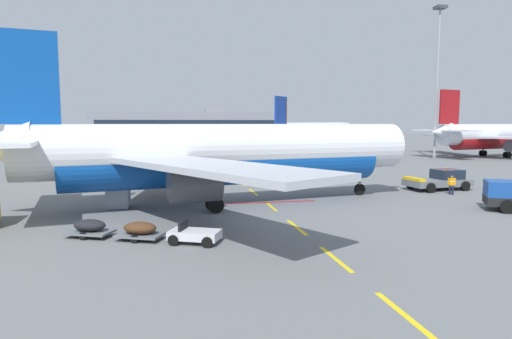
{
  "coord_description": "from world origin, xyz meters",
  "views": [
    {
      "loc": [
        10.54,
        -12.05,
        6.24
      ],
      "look_at": [
        18.26,
        27.48,
        2.06
      ],
      "focal_mm": 31.26,
      "sensor_mm": 36.0,
      "label": 1
    }
  ],
  "objects_px": {
    "airliner_far_center": "(243,138)",
    "apron_light_mast_far": "(438,66)",
    "ground_crew_worker": "(452,184)",
    "uld_cargo_container": "(118,197)",
    "airliner_foreground": "(223,154)",
    "pushback_tug": "(440,180)",
    "airliner_far_right": "(501,136)",
    "fuel_service_truck": "(43,164)",
    "airliner_mid_left": "(308,132)",
    "baggage_train": "(141,230)"
  },
  "relations": [
    {
      "from": "airliner_far_center",
      "to": "airliner_far_right",
      "type": "distance_m",
      "value": 48.87
    },
    {
      "from": "airliner_mid_left",
      "to": "pushback_tug",
      "type": "bearing_deg",
      "value": -97.76
    },
    {
      "from": "pushback_tug",
      "to": "uld_cargo_container",
      "type": "xyz_separation_m",
      "value": [
        -28.88,
        -3.41,
        -0.1
      ]
    },
    {
      "from": "fuel_service_truck",
      "to": "pushback_tug",
      "type": "bearing_deg",
      "value": -23.29
    },
    {
      "from": "airliner_mid_left",
      "to": "baggage_train",
      "type": "relative_size",
      "value": 4.26
    },
    {
      "from": "pushback_tug",
      "to": "ground_crew_worker",
      "type": "relative_size",
      "value": 3.72
    },
    {
      "from": "airliner_foreground",
      "to": "baggage_train",
      "type": "distance_m",
      "value": 11.65
    },
    {
      "from": "airliner_far_center",
      "to": "ground_crew_worker",
      "type": "relative_size",
      "value": 16.36
    },
    {
      "from": "airliner_mid_left",
      "to": "fuel_service_truck",
      "type": "xyz_separation_m",
      "value": [
        -49.04,
        -54.11,
        -2.48
      ]
    },
    {
      "from": "ground_crew_worker",
      "to": "airliner_mid_left",
      "type": "bearing_deg",
      "value": 81.97
    },
    {
      "from": "ground_crew_worker",
      "to": "apron_light_mast_far",
      "type": "height_order",
      "value": "apron_light_mast_far"
    },
    {
      "from": "airliner_foreground",
      "to": "airliner_far_right",
      "type": "height_order",
      "value": "airliner_foreground"
    },
    {
      "from": "pushback_tug",
      "to": "airliner_far_right",
      "type": "bearing_deg",
      "value": 44.64
    },
    {
      "from": "pushback_tug",
      "to": "ground_crew_worker",
      "type": "distance_m",
      "value": 3.01
    },
    {
      "from": "airliner_far_right",
      "to": "fuel_service_truck",
      "type": "xyz_separation_m",
      "value": [
        -75.54,
        -18.79,
        -2.26
      ]
    },
    {
      "from": "ground_crew_worker",
      "to": "uld_cargo_container",
      "type": "xyz_separation_m",
      "value": [
        -28.13,
        -0.49,
        -0.16
      ]
    },
    {
      "from": "pushback_tug",
      "to": "uld_cargo_container",
      "type": "bearing_deg",
      "value": -173.27
    },
    {
      "from": "uld_cargo_container",
      "to": "airliner_far_center",
      "type": "bearing_deg",
      "value": 68.57
    },
    {
      "from": "airliner_foreground",
      "to": "fuel_service_truck",
      "type": "bearing_deg",
      "value": 131.34
    },
    {
      "from": "ground_crew_worker",
      "to": "baggage_train",
      "type": "bearing_deg",
      "value": -157.84
    },
    {
      "from": "airliner_mid_left",
      "to": "apron_light_mast_far",
      "type": "xyz_separation_m",
      "value": [
        11.62,
        -37.09,
        12.17
      ]
    },
    {
      "from": "ground_crew_worker",
      "to": "uld_cargo_container",
      "type": "bearing_deg",
      "value": -179.01
    },
    {
      "from": "apron_light_mast_far",
      "to": "uld_cargo_container",
      "type": "bearing_deg",
      "value": -143.34
    },
    {
      "from": "fuel_service_truck",
      "to": "uld_cargo_container",
      "type": "bearing_deg",
      "value": -62.76
    },
    {
      "from": "airliner_mid_left",
      "to": "apron_light_mast_far",
      "type": "distance_m",
      "value": 40.73
    },
    {
      "from": "fuel_service_truck",
      "to": "ground_crew_worker",
      "type": "bearing_deg",
      "value": -27.22
    },
    {
      "from": "airliner_foreground",
      "to": "airliner_mid_left",
      "type": "bearing_deg",
      "value": 67.67
    },
    {
      "from": "airliner_far_center",
      "to": "uld_cargo_container",
      "type": "bearing_deg",
      "value": -111.43
    },
    {
      "from": "airliner_far_right",
      "to": "airliner_mid_left",
      "type": "bearing_deg",
      "value": 126.89
    },
    {
      "from": "fuel_service_truck",
      "to": "airliner_far_right",
      "type": "bearing_deg",
      "value": 13.97
    },
    {
      "from": "airliner_far_right",
      "to": "uld_cargo_container",
      "type": "height_order",
      "value": "airliner_far_right"
    },
    {
      "from": "ground_crew_worker",
      "to": "apron_light_mast_far",
      "type": "distance_m",
      "value": 45.61
    },
    {
      "from": "pushback_tug",
      "to": "baggage_train",
      "type": "distance_m",
      "value": 29.88
    },
    {
      "from": "pushback_tug",
      "to": "airliner_far_center",
      "type": "relative_size",
      "value": 0.23
    },
    {
      "from": "pushback_tug",
      "to": "airliner_far_right",
      "type": "relative_size",
      "value": 0.18
    },
    {
      "from": "airliner_mid_left",
      "to": "airliner_far_right",
      "type": "bearing_deg",
      "value": -53.11
    },
    {
      "from": "uld_cargo_container",
      "to": "fuel_service_truck",
      "type": "bearing_deg",
      "value": 117.24
    },
    {
      "from": "pushback_tug",
      "to": "baggage_train",
      "type": "bearing_deg",
      "value": -153.2
    },
    {
      "from": "baggage_train",
      "to": "ground_crew_worker",
      "type": "distance_m",
      "value": 27.98
    },
    {
      "from": "airliner_foreground",
      "to": "pushback_tug",
      "type": "relative_size",
      "value": 5.53
    },
    {
      "from": "uld_cargo_container",
      "to": "apron_light_mast_far",
      "type": "xyz_separation_m",
      "value": [
        50.18,
        37.35,
        15.5
      ]
    },
    {
      "from": "airliner_foreground",
      "to": "apron_light_mast_far",
      "type": "height_order",
      "value": "apron_light_mast_far"
    },
    {
      "from": "airliner_far_center",
      "to": "baggage_train",
      "type": "distance_m",
      "value": 53.43
    },
    {
      "from": "airliner_far_center",
      "to": "apron_light_mast_far",
      "type": "bearing_deg",
      "value": -6.78
    },
    {
      "from": "airliner_far_center",
      "to": "uld_cargo_container",
      "type": "xyz_separation_m",
      "value": [
        -16.25,
        -41.39,
        -2.91
      ]
    },
    {
      "from": "airliner_foreground",
      "to": "airliner_far_right",
      "type": "xyz_separation_m",
      "value": [
        57.26,
        39.57,
        -0.04
      ]
    },
    {
      "from": "airliner_foreground",
      "to": "apron_light_mast_far",
      "type": "xyz_separation_m",
      "value": [
        42.37,
        37.79,
        12.35
      ]
    },
    {
      "from": "uld_cargo_container",
      "to": "airliner_foreground",
      "type": "bearing_deg",
      "value": -3.2
    },
    {
      "from": "pushback_tug",
      "to": "airliner_mid_left",
      "type": "relative_size",
      "value": 0.17
    },
    {
      "from": "fuel_service_truck",
      "to": "airliner_mid_left",
      "type": "bearing_deg",
      "value": 47.81
    }
  ]
}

